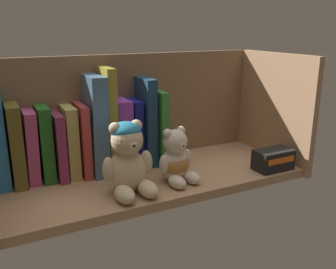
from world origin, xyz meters
The scene contains 18 objects.
shelf_board centered at (0.00, 0.00, 1.00)cm, with size 67.85×25.60×2.00cm, color #A87F5B.
shelf_back_panel centered at (0.00, 13.40, 14.44)cm, with size 70.25×1.20×28.87cm, color #856548.
shelf_side_panel_right centered at (34.73, 0.00, 14.44)cm, with size 1.60×28.00×28.87cm, color #A87F5B.
book_1 centered at (-28.18, 10.43, 10.91)cm, with size 2.66×11.52×17.82cm, color brown.
book_2 centered at (-25.15, 10.43, 10.00)cm, with size 2.42×9.64×16.00cm, color #AC4376.
book_3 centered at (-22.17, 10.43, 10.41)cm, with size 2.56×10.46×16.81cm, color #1F5C1E.
book_4 centered at (-19.43, 10.43, 9.55)cm, with size 1.95×13.05×15.10cm, color #7F2852.
book_5 centered at (-16.70, 10.43, 10.11)cm, with size 2.55×10.89×16.22cm, color tan.
book_6 centered at (-14.04, 10.43, 10.31)cm, with size 1.79×13.45×16.62cm, color #AF3838.
book_7 centered at (-10.93, 10.43, 13.45)cm, with size 3.47×14.69×22.90cm, color #466887.
book_8 centered at (-7.64, 10.43, 14.23)cm, with size 2.15×12.22×24.45cm, color olive.
book_9 centered at (-4.29, 10.43, 10.32)cm, with size 3.57×10.05×16.64cm, color purple.
book_10 centered at (-0.92, 10.43, 10.16)cm, with size 2.21×9.78×16.33cm, color navy.
book_11 centered at (1.92, 10.43, 12.73)cm, with size 2.51×12.36×21.45cm, color navy.
book_12 centered at (4.61, 10.43, 11.19)cm, with size 1.90×14.83×18.39cm, color #348033.
teddy_bear_larger centered at (-8.34, -5.72, 9.21)cm, with size 11.08×11.24×15.21cm.
teddy_bear_smaller centered at (3.05, -4.83, 6.84)cm, with size 9.14×9.78×12.31cm.
small_product_box centered at (27.32, -9.25, 4.47)cm, with size 9.21×5.45×4.94cm.
Camera 1 is at (-32.99, -72.39, 35.41)cm, focal length 39.56 mm.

